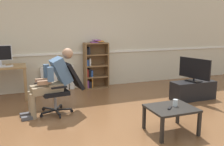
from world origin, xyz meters
name	(u,v)px	position (x,y,z in m)	size (l,w,h in m)	color
ground_plane	(122,123)	(0.00, 0.00, 0.00)	(18.00, 18.00, 0.00)	brown
back_wall	(82,36)	(0.00, 2.65, 1.35)	(12.00, 0.13, 2.70)	beige
imac_monitor	(0,54)	(-1.93, 2.23, 1.02)	(0.49, 0.14, 0.45)	silver
keyboard	(1,67)	(-1.93, 2.01, 0.77)	(0.40, 0.12, 0.02)	silver
computer_mouse	(12,66)	(-1.71, 2.03, 0.77)	(0.06, 0.10, 0.03)	white
bookshelf	(95,66)	(0.27, 2.44, 0.59)	(0.62, 0.29, 1.26)	brown
radiator	(58,78)	(-0.68, 2.54, 0.31)	(0.83, 0.08, 0.61)	white
office_chair	(63,85)	(-0.81, 0.90, 0.52)	(0.85, 0.63, 0.95)	black
person_seated	(53,80)	(-1.00, 0.88, 0.65)	(1.01, 0.42, 1.22)	#937F60
tv_stand	(193,90)	(2.02, 0.69, 0.21)	(0.99, 0.37, 0.41)	black
tv_screen	(194,69)	(2.02, 0.69, 0.68)	(0.27, 0.76, 0.51)	black
coffee_table	(171,110)	(0.57, -0.60, 0.35)	(0.70, 0.59, 0.41)	black
drinking_glass	(175,103)	(0.65, -0.57, 0.46)	(0.07, 0.07, 0.11)	silver
spare_remote	(170,108)	(0.52, -0.63, 0.42)	(0.04, 0.15, 0.02)	black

